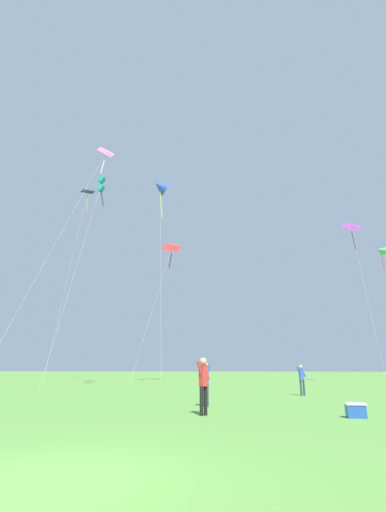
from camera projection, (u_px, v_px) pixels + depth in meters
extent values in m
plane|color=#5B933D|center=(47.00, 482.00, 4.87)|extent=(400.00, 400.00, 0.00)
cone|color=blue|center=(160.00, 187.00, 43.25)|extent=(2.69, 2.62, 2.21)
cylinder|color=yellow|center=(161.00, 205.00, 42.68)|extent=(0.38, 0.44, 3.21)
cylinder|color=silver|center=(161.00, 266.00, 35.29)|extent=(3.01, 9.28, 22.21)
cube|color=teal|center=(102.00, 180.00, 33.07)|extent=(0.65, 0.62, 0.67)
cube|color=teal|center=(101.00, 188.00, 32.81)|extent=(0.65, 0.62, 0.67)
cylinder|color=#3F382D|center=(101.00, 184.00, 32.94)|extent=(0.04, 0.04, 1.26)
cylinder|color=black|center=(102.00, 198.00, 32.48)|extent=(0.45, 0.11, 1.68)
cylinder|color=silver|center=(75.00, 271.00, 28.12)|extent=(0.92, 4.77, 17.47)
cube|color=black|center=(88.00, 192.00, 51.18)|extent=(1.79, 1.11, 1.21)
cylinder|color=#3F382D|center=(88.00, 192.00, 51.18)|extent=(1.40, 0.11, 0.42)
cylinder|color=yellow|center=(87.00, 203.00, 50.85)|extent=(0.14, 0.45, 2.37)
cylinder|color=silver|center=(68.00, 274.00, 44.67)|extent=(0.09, 5.72, 25.39)
cube|color=red|center=(172.00, 248.00, 47.78)|extent=(2.78, 1.44, 1.85)
cylinder|color=#3F382D|center=(172.00, 248.00, 47.78)|extent=(1.65, 0.87, 0.83)
cylinder|color=black|center=(170.00, 260.00, 47.27)|extent=(0.38, 0.14, 2.02)
cylinder|color=silver|center=(154.00, 306.00, 41.20)|extent=(1.95, 8.90, 16.63)
cube|color=purple|center=(351.00, 227.00, 45.57)|extent=(2.28, 1.08, 1.65)
cylinder|color=#3F382D|center=(351.00, 227.00, 45.57)|extent=(1.39, 0.68, 0.81)
cylinder|color=black|center=(354.00, 240.00, 45.00)|extent=(0.27, 0.09, 2.42)
cylinder|color=silver|center=(366.00, 294.00, 39.41)|extent=(0.91, 7.27, 18.47)
cube|color=pink|center=(106.00, 152.00, 36.57)|extent=(1.30, 1.61, 1.59)
cylinder|color=#3F382D|center=(106.00, 152.00, 36.57)|extent=(1.40, 0.06, 0.95)
cylinder|color=silver|center=(103.00, 165.00, 35.96)|extent=(0.32, 0.41, 2.02)
cylinder|color=silver|center=(56.00, 243.00, 29.04)|extent=(3.02, 9.29, 22.36)
cone|color=green|center=(381.00, 250.00, 36.43)|extent=(1.09, 1.08, 0.97)
cylinder|color=red|center=(383.00, 262.00, 36.25)|extent=(0.27, 0.45, 1.63)
cylinder|color=#2D3351|center=(301.00, 388.00, 20.57)|extent=(0.11, 0.11, 0.83)
cylinder|color=#2D3351|center=(304.00, 388.00, 20.59)|extent=(0.11, 0.11, 0.83)
cube|color=blue|center=(301.00, 375.00, 20.80)|extent=(0.25, 0.24, 0.62)
cylinder|color=blue|center=(299.00, 372.00, 20.83)|extent=(0.29, 0.15, 0.58)
cylinder|color=blue|center=(303.00, 372.00, 20.86)|extent=(0.29, 0.15, 0.58)
sphere|color=tan|center=(301.00, 367.00, 20.92)|extent=(0.23, 0.23, 0.23)
cylinder|color=#2D3351|center=(207.00, 395.00, 14.66)|extent=(0.11, 0.11, 0.85)
cylinder|color=#2D3351|center=(204.00, 395.00, 14.57)|extent=(0.11, 0.11, 0.85)
cube|color=blue|center=(205.00, 376.00, 14.84)|extent=(0.29, 0.29, 0.64)
cylinder|color=blue|center=(208.00, 372.00, 14.95)|extent=(0.27, 0.25, 0.60)
cylinder|color=blue|center=(203.00, 372.00, 14.82)|extent=(0.27, 0.25, 0.60)
sphere|color=tan|center=(205.00, 365.00, 14.97)|extent=(0.23, 0.23, 0.23)
cylinder|color=black|center=(201.00, 401.00, 11.83)|extent=(0.12, 0.12, 0.90)
cylinder|color=black|center=(205.00, 401.00, 11.95)|extent=(0.12, 0.12, 0.90)
cube|color=red|center=(203.00, 376.00, 12.13)|extent=(0.30, 0.30, 0.68)
cylinder|color=red|center=(200.00, 370.00, 12.09)|extent=(0.26, 0.29, 0.63)
cylinder|color=red|center=(206.00, 370.00, 12.27)|extent=(0.26, 0.29, 0.63)
sphere|color=tan|center=(203.00, 361.00, 12.27)|extent=(0.25, 0.25, 0.25)
cube|color=#2351B2|center=(356.00, 411.00, 11.24)|extent=(0.56, 0.36, 0.38)
cube|color=white|center=(355.00, 404.00, 11.30)|extent=(0.60, 0.40, 0.06)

